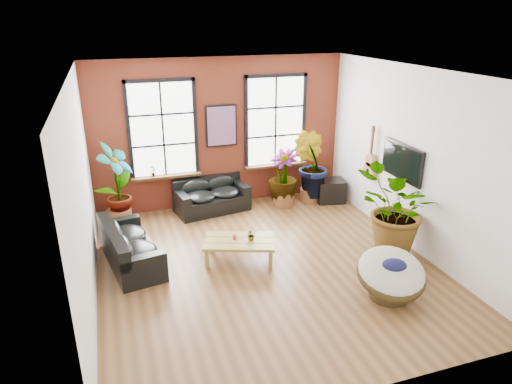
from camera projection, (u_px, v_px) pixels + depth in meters
room at (264, 175)px, 7.99m from camera, size 6.04×6.54×3.54m
sofa_back at (211, 196)px, 10.79m from camera, size 1.80×1.10×0.78m
sofa_left at (128, 248)px, 8.43m from camera, size 1.13×2.02×0.76m
coffee_table at (240, 242)px, 8.55m from camera, size 1.49×1.15×0.51m
papasan_chair at (391, 274)px, 7.40m from camera, size 1.33×1.34×0.84m
poster at (221, 126)px, 10.60m from camera, size 0.74×0.06×0.98m
tv_wall_unit at (392, 163)px, 9.31m from camera, size 0.13×1.86×1.20m
media_box at (330, 191)px, 11.34m from camera, size 0.77×0.68×0.56m
pot_back_left at (120, 218)px, 10.02m from camera, size 0.61×0.61×0.39m
pot_back_right at (310, 195)px, 11.36m from camera, size 0.63×0.63×0.35m
pot_right_wall at (391, 248)px, 8.73m from camera, size 0.54×0.54×0.40m
pot_mid at (283, 198)px, 11.11m from camera, size 0.50×0.50×0.36m
floor_plant_back_left at (117, 182)px, 9.75m from camera, size 1.04×1.10×1.74m
floor_plant_back_right at (310, 165)px, 11.11m from camera, size 1.09×1.12×1.58m
floor_plant_right_wall at (396, 211)px, 8.45m from camera, size 1.83×1.73×1.61m
floor_plant_mid at (283, 175)px, 10.92m from camera, size 0.99×0.99×1.26m
table_plant at (251, 235)px, 8.50m from camera, size 0.20×0.17×0.22m
sill_plant_left at (153, 171)px, 10.41m from camera, size 0.17×0.17×0.27m
sill_plant_right at (289, 157)px, 11.38m from camera, size 0.19×0.19×0.27m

